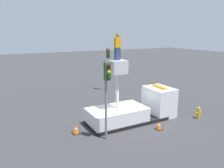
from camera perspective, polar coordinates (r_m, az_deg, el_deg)
The scene contains 8 objects.
ground_plane at distance 16.25m, azimuth 3.95°, elevation -9.77°, with size 120.00×120.00×0.00m, color #38383A.
bucket_truck at distance 16.25m, azimuth 5.88°, elevation -6.49°, with size 6.71×2.40×4.56m.
worker at distance 14.55m, azimuth 1.44°, elevation 9.68°, with size 0.40×0.26×1.75m.
traffic_light_pole at distance 12.50m, azimuth -1.34°, elevation -0.13°, with size 0.34×0.57×4.88m.
traffic_light_across at distance 23.99m, azimuth -1.07°, elevation 6.26°, with size 0.34×0.57×4.83m.
fire_hydrant at distance 17.94m, azimuth 21.65°, elevation -6.96°, with size 0.50×0.26×0.90m.
traffic_cone_rear at distance 14.57m, azimuth -9.41°, elevation -11.62°, with size 0.51×0.51×0.57m.
traffic_cone_curbside at distance 15.25m, azimuth 12.16°, elevation -10.60°, with size 0.44×0.44×0.55m.
Camera 1 is at (-8.02, -12.63, 6.36)m, focal length 35.00 mm.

